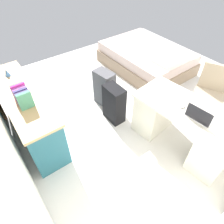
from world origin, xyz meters
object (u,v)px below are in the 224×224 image
suitcase_spare_grey (104,88)px  credenza (28,113)px  suitcase_black (114,104)px  office_chair (208,97)px  laptop (200,116)px  computer_mouse (182,106)px  figurine_small (7,73)px  desk (183,126)px  bed (146,58)px

suitcase_spare_grey → credenza: bearing=76.3°
credenza → suitcase_black: size_ratio=2.77×
office_chair → suitcase_black: 1.51m
office_chair → laptop: size_ratio=2.82×
suitcase_black → computer_mouse: (-0.93, -0.40, 0.42)m
office_chair → figurine_small: (1.89, 2.47, 0.42)m
suitcase_spare_grey → suitcase_black: bearing=157.4°
suitcase_black → figurine_small: bearing=48.7°
credenza → suitcase_spare_grey: credenza is taller
desk → suitcase_spare_grey: desk is taller
desk → figurine_small: (2.05, 1.68, 0.46)m
credenza → suitcase_spare_grey: (-0.11, -1.32, -0.06)m
credenza → bed: 2.81m
bed → suitcase_spare_grey: suitcase_spare_grey is taller
office_chair → figurine_small: bearing=52.5°
desk → laptop: 0.44m
desk → figurine_small: bearing=39.3°
desk → suitcase_black: 1.11m
suitcase_spare_grey → desk: bearing=-175.0°
desk → computer_mouse: 0.37m
suitcase_black → laptop: bearing=-162.5°
bed → laptop: 2.44m
office_chair → computer_mouse: size_ratio=9.40×
figurine_small → computer_mouse: bearing=-140.6°
desk → bed: size_ratio=0.78×
figurine_small → suitcase_spare_grey: bearing=-115.1°
suitcase_spare_grey → computer_mouse: computer_mouse is taller
desk → figurine_small: figurine_small is taller
suitcase_black → figurine_small: figurine_small is taller
laptop → computer_mouse: laptop is taller
bed → suitcase_spare_grey: (-0.46, 1.47, 0.09)m
laptop → computer_mouse: bearing=-2.4°
figurine_small → desk: bearing=-140.7°
office_chair → laptop: office_chair is taller
office_chair → suitcase_black: size_ratio=1.45×
desk → credenza: credenza is taller
credenza → suitcase_black: (-0.54, -1.22, -0.07)m
computer_mouse → suitcase_spare_grey: bearing=5.9°
bed → figurine_small: figurine_small is taller
suitcase_black → computer_mouse: size_ratio=6.50×
laptop → bed: bearing=-29.6°
bed → figurine_small: size_ratio=17.46×
desk → credenza: bearing=47.3°
desk → laptop: size_ratio=4.52×
suitcase_black → computer_mouse: computer_mouse is taller
bed → suitcase_spare_grey: 1.54m
laptop → credenza: bearing=43.0°
suitcase_spare_grey → figurine_small: 1.55m
desk → laptop: (-0.18, 0.06, 0.40)m
figurine_small → bed: bearing=-93.3°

